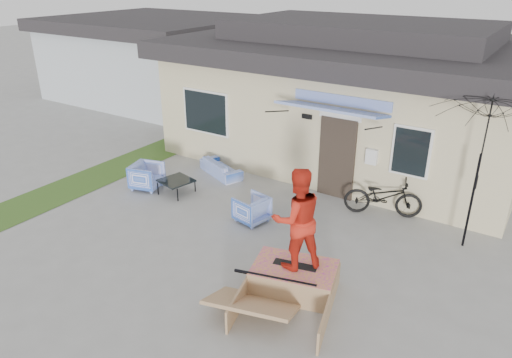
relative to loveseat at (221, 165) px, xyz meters
The scene contains 13 objects.
ground 4.62m from the loveseat, 59.67° to the right, with size 90.00×90.00×0.00m, color gray.
grass_strip 3.50m from the loveseat, 145.37° to the right, with size 1.40×8.00×0.01m, color #33561F.
house 4.92m from the loveseat, 59.84° to the left, with size 10.80×8.49×4.10m.
neighbor_house 10.26m from the loveseat, 143.63° to the left, with size 8.60×7.60×3.50m.
loveseat is the anchor object (origin of this frame).
armchair_left 2.13m from the loveseat, 121.15° to the right, with size 0.75×0.70×0.77m, color blue.
armchair_right 2.91m from the loveseat, 38.76° to the right, with size 0.68×0.64×0.70m, color blue.
coffee_table 1.66m from the loveseat, 97.97° to the right, with size 0.77×0.77×0.38m, color black.
bicycle 4.72m from the loveseat, ahead, with size 0.64×1.82×1.17m, color black.
patio_umbrella 6.82m from the loveseat, ahead, with size 2.38×2.23×2.20m.
skate_ramp 5.65m from the loveseat, 39.27° to the right, with size 1.49×1.99×0.50m, color #9C7750, non-canonical shape.
skateboard 5.62m from the loveseat, 38.98° to the right, with size 0.80×0.20×0.05m, color black.
skater 5.74m from the loveseat, 38.98° to the right, with size 0.92×0.71×1.89m, color red.
Camera 1 is at (5.40, -5.99, 5.42)m, focal length 33.29 mm.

